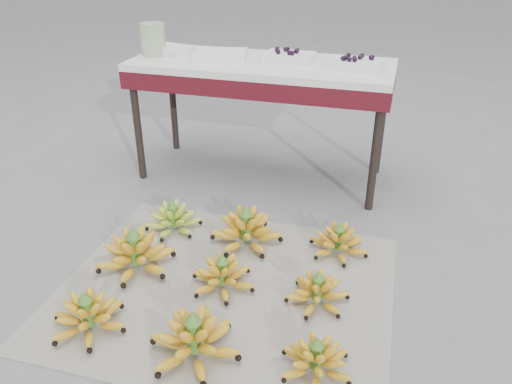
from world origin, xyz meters
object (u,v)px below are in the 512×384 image
(bunch_front_center, at_px, (194,340))
(tray_far_left, at_px, (169,50))
(bunch_front_right, at_px, (316,360))
(bunch_back_right, at_px, (339,242))
(bunch_mid_right, at_px, (317,292))
(tray_left, at_px, (220,55))
(tray_right, at_px, (289,57))
(newspaper_mat, at_px, (226,289))
(bunch_back_center, at_px, (246,230))
(vendor_table, at_px, (261,75))
(bunch_back_left, at_px, (173,219))
(bunch_front_left, at_px, (88,316))
(bunch_mid_left, at_px, (136,254))
(bunch_mid_center, at_px, (223,276))
(tray_far_right, at_px, (357,64))
(glass_jar, at_px, (153,39))

(bunch_front_center, height_order, tray_far_left, tray_far_left)
(bunch_front_right, distance_m, bunch_back_right, 0.67)
(bunch_mid_right, bearing_deg, tray_left, 107.86)
(tray_right, bearing_deg, newspaper_mat, -89.00)
(bunch_back_right, height_order, tray_left, tray_left)
(bunch_front_center, height_order, tray_right, tray_right)
(bunch_front_center, relative_size, tray_right, 1.18)
(bunch_back_center, xyz_separation_m, tray_left, (-0.35, 0.67, 0.59))
(bunch_back_center, distance_m, vendor_table, 0.86)
(bunch_back_left, bearing_deg, bunch_front_left, -106.03)
(bunch_front_center, height_order, tray_left, tray_left)
(bunch_mid_left, height_order, tray_right, tray_right)
(bunch_front_right, bearing_deg, bunch_mid_center, 164.78)
(bunch_mid_right, bearing_deg, newspaper_mat, 164.48)
(tray_left, xyz_separation_m, tray_far_right, (0.69, 0.01, 0.00))
(newspaper_mat, relative_size, bunch_back_right, 4.32)
(bunch_mid_center, bearing_deg, bunch_back_left, 147.74)
(newspaper_mat, bearing_deg, bunch_front_center, -87.17)
(bunch_back_right, bearing_deg, bunch_back_center, -163.22)
(bunch_front_center, bearing_deg, vendor_table, 96.40)
(bunch_front_right, bearing_deg, vendor_table, 134.27)
(bunch_back_left, bearing_deg, glass_jar, 103.55)
(bunch_mid_right, distance_m, bunch_back_right, 0.35)
(tray_left, bearing_deg, bunch_front_center, -74.10)
(bunch_front_right, xyz_separation_m, vendor_table, (-0.56, 1.32, 0.51))
(bunch_front_center, distance_m, bunch_front_right, 0.39)
(newspaper_mat, distance_m, vendor_table, 1.17)
(bunch_back_right, distance_m, glass_jar, 1.44)
(tray_far_left, height_order, tray_far_right, tray_far_right)
(bunch_front_center, bearing_deg, bunch_back_left, 119.03)
(bunch_mid_center, bearing_deg, bunch_front_right, -26.32)
(bunch_front_center, xyz_separation_m, bunch_back_center, (-0.04, 0.67, 0.00))
(tray_far_right, relative_size, glass_jar, 1.60)
(bunch_mid_center, distance_m, tray_far_left, 1.37)
(vendor_table, bearing_deg, bunch_back_right, -50.92)
(bunch_front_left, relative_size, bunch_back_right, 1.13)
(bunch_mid_right, relative_size, tray_far_right, 1.13)
(bunch_mid_right, bearing_deg, bunch_mid_left, 160.98)
(bunch_mid_left, xyz_separation_m, bunch_mid_center, (0.38, -0.02, -0.01))
(bunch_back_right, distance_m, tray_far_left, 1.39)
(tray_far_right, bearing_deg, bunch_back_center, -116.92)
(bunch_front_left, distance_m, bunch_mid_right, 0.81)
(bunch_mid_left, relative_size, vendor_table, 0.27)
(bunch_mid_right, height_order, bunch_back_right, bunch_back_right)
(bunch_front_left, relative_size, tray_left, 1.08)
(bunch_front_right, height_order, tray_far_left, tray_far_left)
(bunch_back_center, xyz_separation_m, vendor_table, (-0.13, 0.69, 0.50))
(bunch_back_left, xyz_separation_m, glass_jar, (-0.36, 0.66, 0.66))
(bunch_front_center, xyz_separation_m, vendor_table, (-0.17, 1.36, 0.50))
(bunch_mid_right, bearing_deg, tray_far_right, 73.03)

